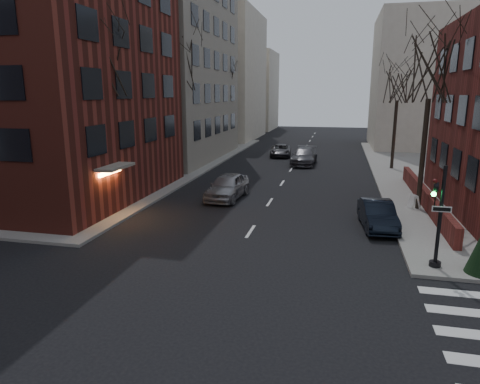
# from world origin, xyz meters

# --- Properties ---
(sidewalk_far_left) EXTENTS (44.00, 44.00, 0.15)m
(sidewalk_far_left) POSITION_xyz_m (-29.00, 30.00, 0.07)
(sidewalk_far_left) COLOR gray
(sidewalk_far_left) RESTS_ON ground
(building_left_brick) EXTENTS (15.00, 15.00, 18.00)m
(building_left_brick) POSITION_xyz_m (-15.50, 16.50, 9.00)
(building_left_brick) COLOR maroon
(building_left_brick) RESTS_ON ground
(building_left_tan) EXTENTS (18.00, 18.00, 28.00)m
(building_left_tan) POSITION_xyz_m (-17.00, 34.00, 14.00)
(building_left_tan) COLOR gray
(building_left_tan) RESTS_ON ground
(low_wall_right) EXTENTS (0.35, 16.00, 1.00)m
(low_wall_right) POSITION_xyz_m (9.30, 19.00, 0.65)
(low_wall_right) COLOR maroon
(low_wall_right) RESTS_ON sidewalk_far_right
(building_distant_la) EXTENTS (14.00, 16.00, 18.00)m
(building_distant_la) POSITION_xyz_m (-15.00, 55.00, 9.00)
(building_distant_la) COLOR beige
(building_distant_la) RESTS_ON ground
(building_distant_ra) EXTENTS (14.00, 14.00, 16.00)m
(building_distant_ra) POSITION_xyz_m (15.00, 50.00, 8.00)
(building_distant_ra) COLOR beige
(building_distant_ra) RESTS_ON ground
(building_distant_lb) EXTENTS (10.00, 12.00, 14.00)m
(building_distant_lb) POSITION_xyz_m (-13.00, 72.00, 7.00)
(building_distant_lb) COLOR beige
(building_distant_lb) RESTS_ON ground
(traffic_signal) EXTENTS (0.76, 0.44, 4.00)m
(traffic_signal) POSITION_xyz_m (7.94, 8.99, 1.91)
(traffic_signal) COLOR black
(traffic_signal) RESTS_ON sidewalk_far_right
(tree_left_a) EXTENTS (4.18, 4.18, 10.26)m
(tree_left_a) POSITION_xyz_m (-8.80, 14.00, 8.47)
(tree_left_a) COLOR #2D231C
(tree_left_a) RESTS_ON sidewalk_far_left
(tree_left_b) EXTENTS (4.40, 4.40, 10.80)m
(tree_left_b) POSITION_xyz_m (-8.80, 26.00, 8.91)
(tree_left_b) COLOR #2D231C
(tree_left_b) RESTS_ON sidewalk_far_left
(tree_left_c) EXTENTS (3.96, 3.96, 9.72)m
(tree_left_c) POSITION_xyz_m (-8.80, 40.00, 8.03)
(tree_left_c) COLOR #2D231C
(tree_left_c) RESTS_ON sidewalk_far_left
(tree_right_a) EXTENTS (3.96, 3.96, 9.72)m
(tree_right_a) POSITION_xyz_m (8.80, 18.00, 8.03)
(tree_right_a) COLOR #2D231C
(tree_right_a) RESTS_ON sidewalk_far_right
(tree_right_b) EXTENTS (3.74, 3.74, 9.18)m
(tree_right_b) POSITION_xyz_m (8.80, 32.00, 7.59)
(tree_right_b) COLOR #2D231C
(tree_right_b) RESTS_ON sidewalk_far_right
(streetlamp_near) EXTENTS (0.36, 0.36, 6.28)m
(streetlamp_near) POSITION_xyz_m (-8.20, 22.00, 4.24)
(streetlamp_near) COLOR black
(streetlamp_near) RESTS_ON sidewalk_far_left
(streetlamp_far) EXTENTS (0.36, 0.36, 6.28)m
(streetlamp_far) POSITION_xyz_m (-8.20, 42.00, 4.24)
(streetlamp_far) COLOR black
(streetlamp_far) RESTS_ON sidewalk_far_left
(parked_sedan) EXTENTS (1.92, 4.40, 1.41)m
(parked_sedan) POSITION_xyz_m (6.20, 14.02, 0.70)
(parked_sedan) COLOR black
(parked_sedan) RESTS_ON ground
(car_lane_silver) EXTENTS (2.27, 4.97, 1.65)m
(car_lane_silver) POSITION_xyz_m (-2.85, 18.32, 0.83)
(car_lane_silver) COLOR #97969B
(car_lane_silver) RESTS_ON ground
(car_lane_gray) EXTENTS (2.36, 5.51, 1.58)m
(car_lane_gray) POSITION_xyz_m (0.89, 33.16, 0.79)
(car_lane_gray) COLOR #46454B
(car_lane_gray) RESTS_ON ground
(car_lane_far) EXTENTS (2.56, 4.80, 1.28)m
(car_lane_far) POSITION_xyz_m (-2.05, 38.00, 0.64)
(car_lane_far) COLOR #3B3A3F
(car_lane_far) RESTS_ON ground
(sandwich_board) EXTENTS (0.53, 0.60, 0.81)m
(sandwich_board) POSITION_xyz_m (8.55, 17.98, 0.55)
(sandwich_board) COLOR white
(sandwich_board) RESTS_ON sidewalk_far_right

